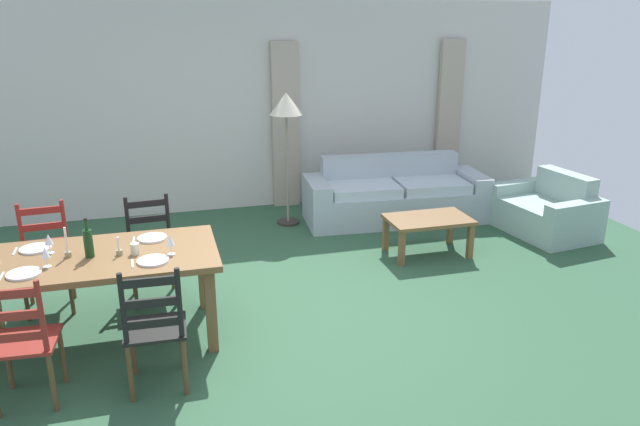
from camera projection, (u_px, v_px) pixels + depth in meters
ground_plane at (267, 319)px, 5.29m from camera, size 9.60×9.60×0.02m
wall_far at (217, 109)px, 7.87m from camera, size 9.60×0.16×2.70m
curtain_panel_left at (285, 126)px, 8.05m from camera, size 0.35×0.08×2.20m
curtain_panel_right at (449, 118)px, 8.65m from camera, size 0.35×0.08×2.20m
dining_table at (94, 266)px, 4.71m from camera, size 1.90×0.96×0.75m
dining_chair_near_left at (22, 342)px, 3.98m from camera, size 0.45×0.43×0.96m
dining_chair_near_right at (155, 328)px, 4.15m from camera, size 0.44×0.42×0.96m
dining_chair_far_left at (46, 258)px, 5.35m from camera, size 0.45×0.43×0.96m
dining_chair_far_right at (151, 249)px, 5.54m from camera, size 0.45×0.43×0.96m
dinner_plate_near_left at (24, 274)px, 4.34m from camera, size 0.24×0.24×0.02m
fork_near_left at (1, 277)px, 4.30m from camera, size 0.02×0.17×0.01m
dinner_plate_near_right at (153, 261)px, 4.56m from camera, size 0.24×0.24×0.02m
fork_near_right at (132, 263)px, 4.53m from camera, size 0.02×0.17×0.01m
dinner_plate_far_left at (35, 249)px, 4.79m from camera, size 0.24×0.24×0.02m
fork_far_left at (15, 251)px, 4.76m from camera, size 0.02×0.17×0.01m
dinner_plate_far_right at (152, 238)px, 5.02m from camera, size 0.24×0.24×0.02m
fork_far_right at (134, 240)px, 4.99m from camera, size 0.02×0.17×0.01m
wine_bottle at (88, 243)px, 4.62m from camera, size 0.07×0.07×0.32m
wine_glass_near_left at (45, 253)px, 4.44m from camera, size 0.06×0.06×0.16m
wine_glass_near_right at (170, 241)px, 4.67m from camera, size 0.06×0.06×0.16m
wine_glass_far_left at (49, 240)px, 4.69m from camera, size 0.06×0.06×0.16m
coffee_cup_primary at (135, 249)px, 4.70m from camera, size 0.07×0.07×0.09m
candle_tall at (67, 249)px, 4.63m from camera, size 0.05×0.05×0.24m
candle_short at (119, 250)px, 4.68m from camera, size 0.05×0.05×0.15m
couch at (394, 197)px, 7.74m from camera, size 2.33×0.97×0.80m
coffee_table at (428, 223)px, 6.59m from camera, size 0.90×0.56×0.42m
armchair_upholstered at (548, 212)px, 7.29m from camera, size 0.95×1.26×0.72m
standing_lamp at (286, 112)px, 7.21m from camera, size 0.40×0.40×1.64m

